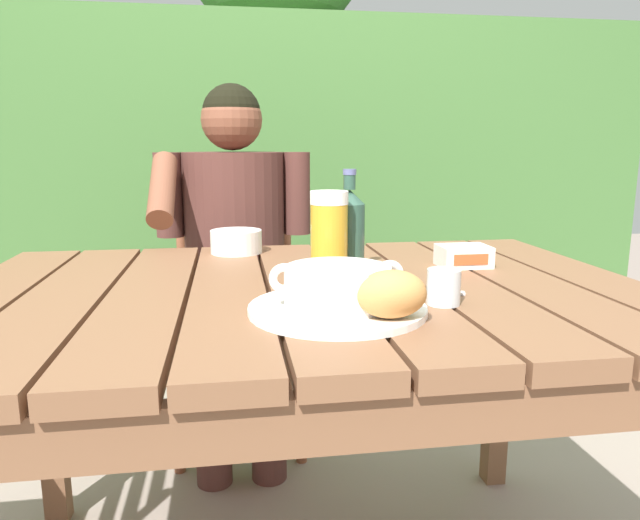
{
  "coord_description": "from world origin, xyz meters",
  "views": [
    {
      "loc": [
        -0.15,
        -1.12,
        1.03
      ],
      "look_at": [
        0.01,
        -0.1,
        0.83
      ],
      "focal_mm": 32.64,
      "sensor_mm": 36.0,
      "label": 1
    }
  ],
  "objects_px": {
    "person_eating": "(234,246)",
    "beer_glass": "(329,237)",
    "table_knife": "(416,291)",
    "beer_bottle": "(349,231)",
    "diner_bowl": "(236,241)",
    "bread_roll": "(391,294)",
    "water_glass_small": "(444,287)",
    "chair_near_diner": "(237,305)",
    "serving_plate": "(337,309)",
    "butter_tub": "(463,256)",
    "soup_bowl": "(337,285)"
  },
  "relations": [
    {
      "from": "table_knife",
      "to": "butter_tub",
      "type": "bearing_deg",
      "value": 50.17
    },
    {
      "from": "person_eating",
      "to": "table_knife",
      "type": "relative_size",
      "value": 8.14
    },
    {
      "from": "soup_bowl",
      "to": "bread_roll",
      "type": "relative_size",
      "value": 1.98
    },
    {
      "from": "bread_roll",
      "to": "water_glass_small",
      "type": "height_order",
      "value": "bread_roll"
    },
    {
      "from": "soup_bowl",
      "to": "bread_roll",
      "type": "height_order",
      "value": "same"
    },
    {
      "from": "water_glass_small",
      "to": "person_eating",
      "type": "bearing_deg",
      "value": 111.75
    },
    {
      "from": "diner_bowl",
      "to": "chair_near_diner",
      "type": "bearing_deg",
      "value": 90.0
    },
    {
      "from": "water_glass_small",
      "to": "serving_plate",
      "type": "bearing_deg",
      "value": -173.93
    },
    {
      "from": "beer_bottle",
      "to": "water_glass_small",
      "type": "bearing_deg",
      "value": -66.02
    },
    {
      "from": "butter_tub",
      "to": "diner_bowl",
      "type": "xyz_separation_m",
      "value": [
        -0.51,
        0.25,
        0.01
      ]
    },
    {
      "from": "chair_near_diner",
      "to": "water_glass_small",
      "type": "bearing_deg",
      "value": -72.12
    },
    {
      "from": "beer_bottle",
      "to": "diner_bowl",
      "type": "bearing_deg",
      "value": 128.72
    },
    {
      "from": "person_eating",
      "to": "beer_glass",
      "type": "relative_size",
      "value": 6.59
    },
    {
      "from": "soup_bowl",
      "to": "diner_bowl",
      "type": "relative_size",
      "value": 1.73
    },
    {
      "from": "soup_bowl",
      "to": "beer_glass",
      "type": "distance_m",
      "value": 0.23
    },
    {
      "from": "serving_plate",
      "to": "diner_bowl",
      "type": "distance_m",
      "value": 0.6
    },
    {
      "from": "water_glass_small",
      "to": "beer_glass",
      "type": "bearing_deg",
      "value": 130.05
    },
    {
      "from": "serving_plate",
      "to": "table_knife",
      "type": "height_order",
      "value": "serving_plate"
    },
    {
      "from": "bread_roll",
      "to": "chair_near_diner",
      "type": "bearing_deg",
      "value": 100.85
    },
    {
      "from": "serving_plate",
      "to": "soup_bowl",
      "type": "height_order",
      "value": "soup_bowl"
    },
    {
      "from": "bread_roll",
      "to": "beer_glass",
      "type": "relative_size",
      "value": 0.62
    },
    {
      "from": "chair_near_diner",
      "to": "diner_bowl",
      "type": "height_order",
      "value": "chair_near_diner"
    },
    {
      "from": "beer_glass",
      "to": "water_glass_small",
      "type": "xyz_separation_m",
      "value": [
        0.17,
        -0.2,
        -0.06
      ]
    },
    {
      "from": "chair_near_diner",
      "to": "diner_bowl",
      "type": "bearing_deg",
      "value": -90.0
    },
    {
      "from": "serving_plate",
      "to": "beer_bottle",
      "type": "relative_size",
      "value": 1.33
    },
    {
      "from": "butter_tub",
      "to": "beer_glass",
      "type": "bearing_deg",
      "value": -163.01
    },
    {
      "from": "chair_near_diner",
      "to": "beer_glass",
      "type": "relative_size",
      "value": 5.15
    },
    {
      "from": "serving_plate",
      "to": "table_knife",
      "type": "bearing_deg",
      "value": 30.55
    },
    {
      "from": "bread_roll",
      "to": "butter_tub",
      "type": "bearing_deg",
      "value": 54.76
    },
    {
      "from": "bread_roll",
      "to": "table_knife",
      "type": "distance_m",
      "value": 0.21
    },
    {
      "from": "soup_bowl",
      "to": "water_glass_small",
      "type": "relative_size",
      "value": 3.64
    },
    {
      "from": "chair_near_diner",
      "to": "bread_roll",
      "type": "xyz_separation_m",
      "value": [
        0.23,
        -1.19,
        0.34
      ]
    },
    {
      "from": "chair_near_diner",
      "to": "soup_bowl",
      "type": "height_order",
      "value": "chair_near_diner"
    },
    {
      "from": "table_knife",
      "to": "person_eating",
      "type": "bearing_deg",
      "value": 112.2
    },
    {
      "from": "chair_near_diner",
      "to": "beer_bottle",
      "type": "xyz_separation_m",
      "value": [
        0.24,
        -0.83,
        0.39
      ]
    },
    {
      "from": "water_glass_small",
      "to": "chair_near_diner",
      "type": "bearing_deg",
      "value": 107.88
    },
    {
      "from": "beer_glass",
      "to": "beer_bottle",
      "type": "relative_size",
      "value": 0.82
    },
    {
      "from": "butter_tub",
      "to": "bread_roll",
      "type": "bearing_deg",
      "value": -125.24
    },
    {
      "from": "chair_near_diner",
      "to": "water_glass_small",
      "type": "height_order",
      "value": "chair_near_diner"
    },
    {
      "from": "water_glass_small",
      "to": "diner_bowl",
      "type": "relative_size",
      "value": 0.47
    },
    {
      "from": "beer_glass",
      "to": "beer_bottle",
      "type": "distance_m",
      "value": 0.08
    },
    {
      "from": "person_eating",
      "to": "soup_bowl",
      "type": "height_order",
      "value": "person_eating"
    },
    {
      "from": "butter_tub",
      "to": "person_eating",
      "type": "bearing_deg",
      "value": 131.38
    },
    {
      "from": "table_knife",
      "to": "diner_bowl",
      "type": "xyz_separation_m",
      "value": [
        -0.33,
        0.48,
        0.03
      ]
    },
    {
      "from": "beer_bottle",
      "to": "soup_bowl",
      "type": "bearing_deg",
      "value": -105.36
    },
    {
      "from": "bread_roll",
      "to": "beer_bottle",
      "type": "xyz_separation_m",
      "value": [
        0.01,
        0.36,
        0.05
      ]
    },
    {
      "from": "bread_roll",
      "to": "water_glass_small",
      "type": "xyz_separation_m",
      "value": [
        0.12,
        0.1,
        -0.02
      ]
    },
    {
      "from": "beer_bottle",
      "to": "table_knife",
      "type": "relative_size",
      "value": 1.5
    },
    {
      "from": "serving_plate",
      "to": "chair_near_diner",
      "type": "bearing_deg",
      "value": 98.15
    },
    {
      "from": "serving_plate",
      "to": "water_glass_small",
      "type": "xyz_separation_m",
      "value": [
        0.19,
        0.02,
        0.03
      ]
    }
  ]
}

